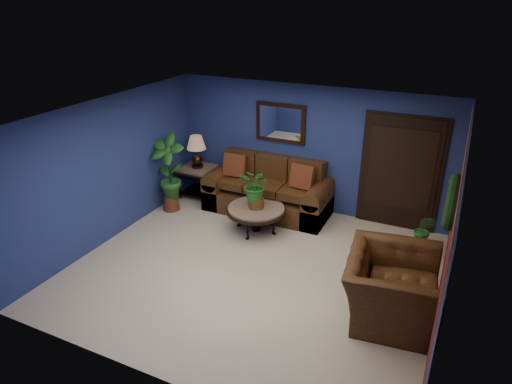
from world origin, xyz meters
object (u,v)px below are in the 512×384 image
at_px(side_chair, 310,191).
at_px(table_lamp, 196,148).
at_px(armchair, 392,287).
at_px(coffee_table, 256,210).
at_px(end_table, 198,174).
at_px(sofa, 269,193).

bearing_deg(side_chair, table_lamp, -177.11).
distance_m(table_lamp, armchair, 5.04).
bearing_deg(coffee_table, table_lamp, 153.87).
bearing_deg(armchair, end_table, 56.65).
bearing_deg(armchair, table_lamp, 56.65).
bearing_deg(side_chair, sofa, -176.69).
relative_size(sofa, armchair, 1.78).
relative_size(table_lamp, armchair, 0.48).
xyz_separation_m(coffee_table, table_lamp, (-1.78, 0.87, 0.68)).
xyz_separation_m(sofa, coffee_table, (0.14, -0.92, 0.05)).
bearing_deg(side_chair, coffee_table, -125.30).
bearing_deg(table_lamp, coffee_table, -26.13).
distance_m(end_table, armchair, 5.00).
relative_size(sofa, side_chair, 2.47).
bearing_deg(sofa, armchair, -39.50).
xyz_separation_m(table_lamp, side_chair, (2.48, 0.07, -0.53)).
bearing_deg(coffee_table, sofa, 98.43).
xyz_separation_m(end_table, side_chair, (2.48, 0.07, 0.05)).
bearing_deg(side_chair, end_table, -177.11).
xyz_separation_m(table_lamp, armchair, (4.45, -2.27, -0.64)).
bearing_deg(side_chair, armchair, -48.78).
bearing_deg(end_table, armchair, -27.01).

